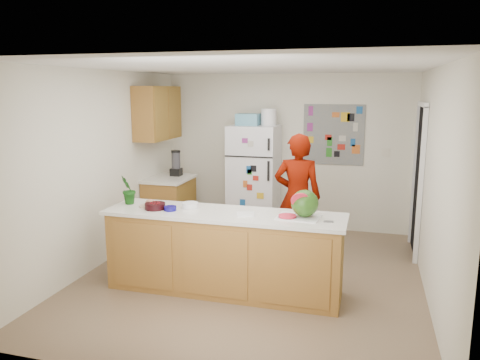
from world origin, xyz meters
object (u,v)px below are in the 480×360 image
(person, at_px, (297,197))
(cherry_bowl, at_px, (155,206))
(refrigerator, at_px, (254,179))
(watermelon, at_px, (305,203))

(person, distance_m, cherry_bowl, 1.94)
(refrigerator, relative_size, person, 1.00)
(watermelon, height_order, cherry_bowl, watermelon)
(refrigerator, xyz_separation_m, cherry_bowl, (-0.54, -2.45, 0.11))
(cherry_bowl, bearing_deg, person, 43.12)
(watermelon, bearing_deg, cherry_bowl, -176.59)
(refrigerator, height_order, person, refrigerator)
(person, relative_size, watermelon, 5.91)
(watermelon, relative_size, cherry_bowl, 1.25)
(refrigerator, bearing_deg, person, -52.19)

